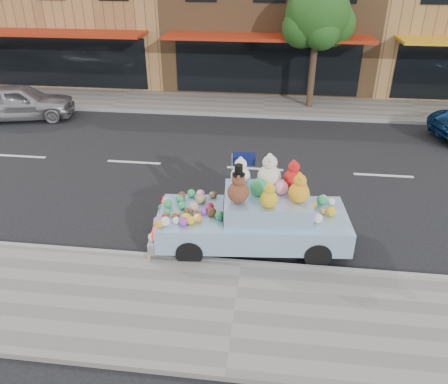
# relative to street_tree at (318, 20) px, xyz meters

# --- Properties ---
(ground) EXTENTS (120.00, 120.00, 0.00)m
(ground) POSITION_rel_street_tree_xyz_m (-2.03, -6.55, -3.69)
(ground) COLOR black
(ground) RESTS_ON ground
(near_sidewalk) EXTENTS (60.00, 3.00, 0.12)m
(near_sidewalk) POSITION_rel_street_tree_xyz_m (-2.03, -13.05, -3.63)
(near_sidewalk) COLOR gray
(near_sidewalk) RESTS_ON ground
(far_sidewalk) EXTENTS (60.00, 3.00, 0.12)m
(far_sidewalk) POSITION_rel_street_tree_xyz_m (-2.03, -0.05, -3.63)
(far_sidewalk) COLOR gray
(far_sidewalk) RESTS_ON ground
(near_kerb) EXTENTS (60.00, 0.12, 0.13)m
(near_kerb) POSITION_rel_street_tree_xyz_m (-2.03, -11.55, -3.63)
(near_kerb) COLOR gray
(near_kerb) RESTS_ON ground
(far_kerb) EXTENTS (60.00, 0.12, 0.13)m
(far_kerb) POSITION_rel_street_tree_xyz_m (-2.03, -1.55, -3.63)
(far_kerb) COLOR gray
(far_kerb) RESTS_ON ground
(storefront_left) EXTENTS (10.00, 9.80, 7.30)m
(storefront_left) POSITION_rel_street_tree_xyz_m (-12.03, 5.42, -0.05)
(storefront_left) COLOR #A77946
(storefront_left) RESTS_ON ground
(storefront_mid) EXTENTS (10.00, 9.80, 7.30)m
(storefront_mid) POSITION_rel_street_tree_xyz_m (-2.03, 5.42, -0.05)
(storefront_mid) COLOR brown
(storefront_mid) RESTS_ON ground
(street_tree) EXTENTS (3.00, 2.70, 5.22)m
(street_tree) POSITION_rel_street_tree_xyz_m (0.00, 0.00, 0.00)
(street_tree) COLOR #38281C
(street_tree) RESTS_ON ground
(car_silver) EXTENTS (4.53, 2.67, 1.45)m
(car_silver) POSITION_rel_street_tree_xyz_m (-11.93, -2.90, -2.97)
(car_silver) COLOR #A0A0A4
(car_silver) RESTS_ON ground
(art_car) EXTENTS (4.62, 2.14, 2.23)m
(art_car) POSITION_rel_street_tree_xyz_m (-1.82, -10.68, -2.91)
(art_car) COLOR black
(art_car) RESTS_ON ground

